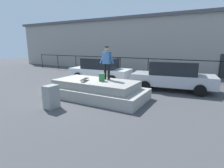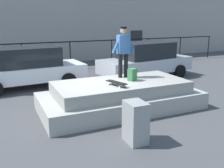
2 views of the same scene
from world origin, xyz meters
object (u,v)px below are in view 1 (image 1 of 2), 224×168
Objects in this scene: skateboarder at (107,61)px; car_white_sedan_near at (100,69)px; utility_box at (51,97)px; skateboard at (85,79)px; backpack at (102,77)px; car_silver_sedan_mid at (173,76)px.

skateboarder is 4.62m from car_white_sedan_near.
skateboarder reaches higher than utility_box.
skateboarder is 1.51m from skateboard.
backpack is (0.77, 0.40, 0.10)m from skateboard.
car_silver_sedan_mid is (3.55, 4.01, -0.13)m from skateboard.
utility_box is at bearing -111.34° from skateboarder.
car_silver_sedan_mid is at bearing 47.07° from skateboarder.
backpack is 5.00m from car_white_sedan_near.
skateboarder is at bearing -132.93° from car_silver_sedan_mid.
backpack is 4.56m from car_silver_sedan_mid.
car_white_sedan_near reaches higher than utility_box.
car_white_sedan_near is at bearing 174.52° from car_silver_sedan_mid.
car_white_sedan_near is 0.97× the size of car_silver_sedan_mid.
skateboard is 5.36m from car_silver_sedan_mid.
car_silver_sedan_mid is at bearing -153.17° from backpack.
car_white_sedan_near is at bearing 127.61° from skateboarder.
skateboarder is at bearing 53.39° from skateboard.
backpack is at bearing 63.71° from utility_box.
car_silver_sedan_mid is (2.78, 3.61, -0.23)m from backpack.
skateboard is at bearing 78.99° from utility_box.
car_silver_sedan_mid is at bearing 56.90° from utility_box.
backpack is 2.63m from utility_box.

